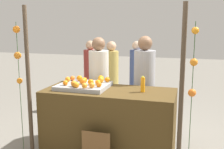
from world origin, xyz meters
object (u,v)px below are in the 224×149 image
Objects in this scene: stall_counter at (109,121)px; vendor_left at (99,90)px; orange_0 at (79,78)px; orange_1 at (76,85)px; vendor_right at (144,92)px; juice_bottle at (143,85)px.

vendor_left is at bearing 120.35° from stall_counter.
orange_1 is (0.14, -0.44, -0.00)m from orange_0.
vendor_right is at bearing 47.15° from orange_1.
vendor_right is (0.80, 0.87, -0.25)m from orange_1.
orange_0 is 0.40× the size of juice_bottle.
vendor_left is 0.78m from vendor_right.
juice_bottle is (1.03, -0.18, 0.00)m from orange_0.
vendor_right is (-0.08, 0.61, -0.26)m from juice_bottle.
juice_bottle is at bearing -35.81° from vendor_left.
stall_counter is at bearing -20.75° from orange_0.
orange_0 is (-0.54, 0.21, 0.58)m from stall_counter.
orange_0 is at bearing 159.25° from stall_counter.
vendor_right is (0.78, -0.01, 0.01)m from vendor_left.
juice_bottle reaches higher than orange_0.
stall_counter is 0.81m from vendor_right.
vendor_left reaches higher than stall_counter.
stall_counter is 0.75m from juice_bottle.
vendor_left is at bearing 179.22° from vendor_right.
vendor_right is at bearing 97.64° from juice_bottle.
stall_counter is 8.46× the size of juice_bottle.
orange_1 is 0.05× the size of vendor_right.
juice_bottle is at bearing 16.22° from orange_1.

